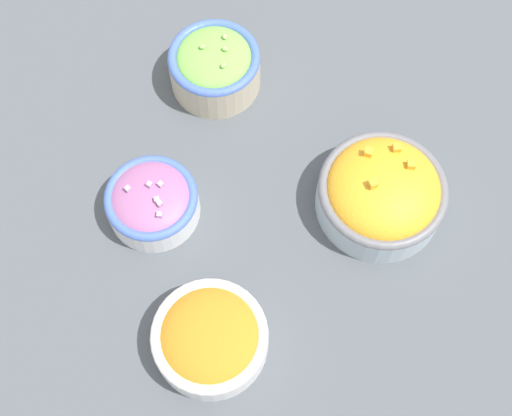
{
  "coord_description": "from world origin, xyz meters",
  "views": [
    {
      "loc": [
        0.32,
        0.1,
        0.8
      ],
      "look_at": [
        0.0,
        0.0,
        0.03
      ],
      "focal_mm": 50.0,
      "sensor_mm": 36.0,
      "label": 1
    }
  ],
  "objects_px": {
    "bowl_lettuce": "(215,66)",
    "bowl_squash": "(382,193)",
    "bowl_red_onion": "(152,201)",
    "bowl_carrots": "(214,339)"
  },
  "relations": [
    {
      "from": "bowl_carrots",
      "to": "bowl_lettuce",
      "type": "bearing_deg",
      "value": -160.76
    },
    {
      "from": "bowl_red_onion",
      "to": "bowl_squash",
      "type": "height_order",
      "value": "bowl_squash"
    },
    {
      "from": "bowl_lettuce",
      "to": "bowl_carrots",
      "type": "relative_size",
      "value": 0.92
    },
    {
      "from": "bowl_lettuce",
      "to": "bowl_red_onion",
      "type": "bearing_deg",
      "value": -2.61
    },
    {
      "from": "bowl_red_onion",
      "to": "bowl_lettuce",
      "type": "height_order",
      "value": "bowl_lettuce"
    },
    {
      "from": "bowl_red_onion",
      "to": "bowl_carrots",
      "type": "distance_m",
      "value": 0.18
    },
    {
      "from": "bowl_lettuce",
      "to": "bowl_squash",
      "type": "relative_size",
      "value": 0.77
    },
    {
      "from": "bowl_red_onion",
      "to": "bowl_squash",
      "type": "xyz_separation_m",
      "value": [
        -0.09,
        0.26,
        0.01
      ]
    },
    {
      "from": "bowl_carrots",
      "to": "bowl_squash",
      "type": "height_order",
      "value": "bowl_squash"
    },
    {
      "from": "bowl_lettuce",
      "to": "bowl_carrots",
      "type": "bearing_deg",
      "value": 19.24
    }
  ]
}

